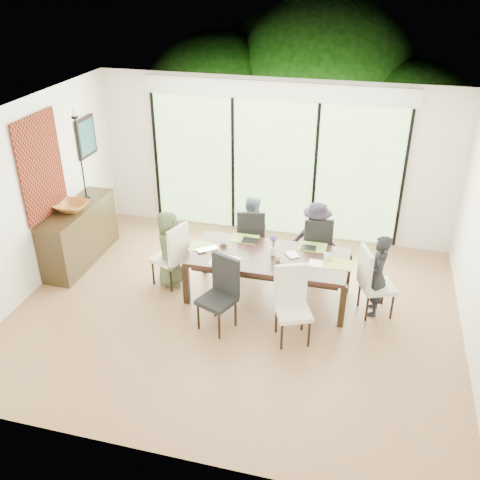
% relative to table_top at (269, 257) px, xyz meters
% --- Properties ---
extents(floor, '(6.00, 5.00, 0.01)m').
position_rel_table_top_xyz_m(floor, '(-0.36, -0.48, -0.66)').
color(floor, brown).
rests_on(floor, ground).
extents(ceiling, '(6.00, 5.00, 0.01)m').
position_rel_table_top_xyz_m(ceiling, '(-0.36, -0.48, 2.05)').
color(ceiling, white).
rests_on(ceiling, wall_back).
extents(wall_back, '(6.00, 0.02, 2.70)m').
position_rel_table_top_xyz_m(wall_back, '(-0.36, 2.03, 0.69)').
color(wall_back, white).
rests_on(wall_back, floor).
extents(wall_front, '(6.00, 0.02, 2.70)m').
position_rel_table_top_xyz_m(wall_front, '(-0.36, -2.99, 0.69)').
color(wall_front, silver).
rests_on(wall_front, floor).
extents(wall_left, '(0.02, 5.00, 2.70)m').
position_rel_table_top_xyz_m(wall_left, '(-3.37, -0.48, 0.69)').
color(wall_left, silver).
rests_on(wall_left, floor).
extents(glass_doors, '(4.20, 0.02, 2.30)m').
position_rel_table_top_xyz_m(glass_doors, '(-0.36, 1.99, 0.54)').
color(glass_doors, '#598C3F').
rests_on(glass_doors, wall_back).
extents(blinds_header, '(4.40, 0.06, 0.28)m').
position_rel_table_top_xyz_m(blinds_header, '(-0.36, 1.98, 1.84)').
color(blinds_header, white).
rests_on(blinds_header, wall_back).
extents(mullion_a, '(0.05, 0.04, 2.30)m').
position_rel_table_top_xyz_m(mullion_a, '(-2.46, 1.98, 0.54)').
color(mullion_a, black).
rests_on(mullion_a, wall_back).
extents(mullion_b, '(0.05, 0.04, 2.30)m').
position_rel_table_top_xyz_m(mullion_b, '(-1.06, 1.98, 0.54)').
color(mullion_b, black).
rests_on(mullion_b, wall_back).
extents(mullion_c, '(0.05, 0.04, 2.30)m').
position_rel_table_top_xyz_m(mullion_c, '(0.34, 1.98, 0.54)').
color(mullion_c, black).
rests_on(mullion_c, wall_back).
extents(mullion_d, '(0.05, 0.04, 2.30)m').
position_rel_table_top_xyz_m(mullion_d, '(1.74, 1.98, 0.54)').
color(mullion_d, black).
rests_on(mullion_d, wall_back).
extents(deck, '(6.00, 1.80, 0.10)m').
position_rel_table_top_xyz_m(deck, '(-0.36, 2.92, -0.71)').
color(deck, brown).
rests_on(deck, ground).
extents(rail_top, '(6.00, 0.08, 0.06)m').
position_rel_table_top_xyz_m(rail_top, '(-0.36, 3.72, -0.11)').
color(rail_top, brown).
rests_on(rail_top, deck).
extents(foliage_left, '(3.20, 3.20, 3.20)m').
position_rel_table_top_xyz_m(foliage_left, '(-2.16, 4.72, 0.78)').
color(foliage_left, '#14380F').
rests_on(foliage_left, ground).
extents(foliage_mid, '(4.00, 4.00, 4.00)m').
position_rel_table_top_xyz_m(foliage_mid, '(0.04, 5.32, 1.14)').
color(foliage_mid, '#14380F').
rests_on(foliage_mid, ground).
extents(foliage_right, '(2.80, 2.80, 2.80)m').
position_rel_table_top_xyz_m(foliage_right, '(1.84, 4.52, 0.60)').
color(foliage_right, '#14380F').
rests_on(foliage_right, ground).
extents(foliage_far, '(3.60, 3.60, 3.60)m').
position_rel_table_top_xyz_m(foliage_far, '(-0.96, 6.02, 0.96)').
color(foliage_far, '#14380F').
rests_on(foliage_far, ground).
extents(table_top, '(2.19, 1.00, 0.05)m').
position_rel_table_top_xyz_m(table_top, '(0.00, 0.00, 0.00)').
color(table_top, black).
rests_on(table_top, floor).
extents(table_apron, '(2.01, 0.82, 0.09)m').
position_rel_table_top_xyz_m(table_apron, '(0.00, 0.00, -0.08)').
color(table_apron, black).
rests_on(table_apron, floor).
extents(table_leg_fl, '(0.08, 0.08, 0.63)m').
position_rel_table_top_xyz_m(table_leg_fl, '(-1.08, -0.43, -0.34)').
color(table_leg_fl, black).
rests_on(table_leg_fl, floor).
extents(table_leg_fr, '(0.08, 0.08, 0.63)m').
position_rel_table_top_xyz_m(table_leg_fr, '(1.08, -0.43, -0.34)').
color(table_leg_fr, black).
rests_on(table_leg_fr, floor).
extents(table_leg_bl, '(0.08, 0.08, 0.63)m').
position_rel_table_top_xyz_m(table_leg_bl, '(-1.08, 0.43, -0.34)').
color(table_leg_bl, black).
rests_on(table_leg_bl, floor).
extents(table_leg_br, '(0.08, 0.08, 0.63)m').
position_rel_table_top_xyz_m(table_leg_br, '(1.08, 0.43, -0.34)').
color(table_leg_br, black).
rests_on(table_leg_br, floor).
extents(chair_left_end, '(0.54, 0.54, 1.00)m').
position_rel_table_top_xyz_m(chair_left_end, '(-1.50, 0.00, -0.16)').
color(chair_left_end, white).
rests_on(chair_left_end, floor).
extents(chair_right_end, '(0.54, 0.54, 1.00)m').
position_rel_table_top_xyz_m(chair_right_end, '(1.50, 0.00, -0.16)').
color(chair_right_end, beige).
rests_on(chair_right_end, floor).
extents(chair_far_left, '(0.49, 0.49, 1.00)m').
position_rel_table_top_xyz_m(chair_far_left, '(-0.45, 0.85, -0.16)').
color(chair_far_left, black).
rests_on(chair_far_left, floor).
extents(chair_far_right, '(0.51, 0.51, 1.00)m').
position_rel_table_top_xyz_m(chair_far_right, '(0.55, 0.85, -0.16)').
color(chair_far_right, black).
rests_on(chair_far_right, floor).
extents(chair_near_left, '(0.55, 0.55, 1.00)m').
position_rel_table_top_xyz_m(chair_near_left, '(-0.50, -0.87, -0.16)').
color(chair_near_left, black).
rests_on(chair_near_left, floor).
extents(chair_near_right, '(0.55, 0.55, 1.00)m').
position_rel_table_top_xyz_m(chair_near_right, '(0.50, -0.87, -0.16)').
color(chair_near_right, silver).
rests_on(chair_near_right, floor).
extents(person_left_end, '(0.42, 0.59, 1.18)m').
position_rel_table_top_xyz_m(person_left_end, '(-1.48, 0.00, -0.07)').
color(person_left_end, '#465337').
rests_on(person_left_end, floor).
extents(person_right_end, '(0.35, 0.55, 1.18)m').
position_rel_table_top_xyz_m(person_right_end, '(1.48, 0.00, -0.07)').
color(person_right_end, black).
rests_on(person_right_end, floor).
extents(person_far_left, '(0.57, 0.38, 1.18)m').
position_rel_table_top_xyz_m(person_far_left, '(-0.45, 0.83, -0.07)').
color(person_far_left, slate).
rests_on(person_far_left, floor).
extents(person_far_right, '(0.60, 0.43, 1.18)m').
position_rel_table_top_xyz_m(person_far_right, '(0.55, 0.83, -0.07)').
color(person_far_right, black).
rests_on(person_far_right, floor).
extents(placemat_left, '(0.40, 0.29, 0.01)m').
position_rel_table_top_xyz_m(placemat_left, '(-0.95, 0.00, 0.03)').
color(placemat_left, '#96BB43').
rests_on(placemat_left, table_top).
extents(placemat_right, '(0.40, 0.29, 0.01)m').
position_rel_table_top_xyz_m(placemat_right, '(0.95, 0.00, 0.03)').
color(placemat_right, '#99B03F').
rests_on(placemat_right, table_top).
extents(placemat_far_l, '(0.40, 0.29, 0.01)m').
position_rel_table_top_xyz_m(placemat_far_l, '(-0.45, 0.40, 0.03)').
color(placemat_far_l, '#82AF3E').
rests_on(placemat_far_l, table_top).
extents(placemat_far_r, '(0.40, 0.29, 0.01)m').
position_rel_table_top_xyz_m(placemat_far_r, '(0.55, 0.40, 0.03)').
color(placemat_far_r, '#72A43A').
rests_on(placemat_far_r, table_top).
extents(placemat_paper, '(0.40, 0.29, 0.01)m').
position_rel_table_top_xyz_m(placemat_paper, '(-0.55, -0.30, 0.03)').
color(placemat_paper, white).
rests_on(placemat_paper, table_top).
extents(tablet_far_l, '(0.24, 0.16, 0.01)m').
position_rel_table_top_xyz_m(tablet_far_l, '(-0.35, 0.35, 0.04)').
color(tablet_far_l, black).
rests_on(tablet_far_l, table_top).
extents(tablet_far_r, '(0.22, 0.16, 0.01)m').
position_rel_table_top_xyz_m(tablet_far_r, '(0.50, 0.35, 0.04)').
color(tablet_far_r, black).
rests_on(tablet_far_r, table_top).
extents(papers, '(0.27, 0.20, 0.00)m').
position_rel_table_top_xyz_m(papers, '(0.70, -0.05, 0.03)').
color(papers, white).
rests_on(papers, table_top).
extents(platter_base, '(0.24, 0.24, 0.02)m').
position_rel_table_top_xyz_m(platter_base, '(-0.55, -0.30, 0.04)').
color(platter_base, white).
rests_on(platter_base, table_top).
extents(platter_snacks, '(0.18, 0.18, 0.01)m').
position_rel_table_top_xyz_m(platter_snacks, '(-0.55, -0.30, 0.06)').
color(platter_snacks, orange).
rests_on(platter_snacks, table_top).
extents(vase, '(0.07, 0.07, 0.11)m').
position_rel_table_top_xyz_m(vase, '(0.05, 0.05, 0.08)').
color(vase, silver).
rests_on(vase, table_top).
extents(hyacinth_stems, '(0.04, 0.04, 0.15)m').
position_rel_table_top_xyz_m(hyacinth_stems, '(0.05, 0.05, 0.19)').
color(hyacinth_stems, '#337226').
rests_on(hyacinth_stems, table_top).
extents(hyacinth_blooms, '(0.10, 0.10, 0.10)m').
position_rel_table_top_xyz_m(hyacinth_blooms, '(0.05, 0.05, 0.28)').
color(hyacinth_blooms, '#5144AB').
rests_on(hyacinth_blooms, table_top).
extents(laptop, '(0.35, 0.34, 0.02)m').
position_rel_table_top_xyz_m(laptop, '(-0.85, -0.10, 0.04)').
color(laptop, silver).
rests_on(laptop, table_top).
extents(cup_a, '(0.16, 0.16, 0.09)m').
position_rel_table_top_xyz_m(cup_a, '(-0.70, 0.15, 0.07)').
color(cup_a, white).
rests_on(cup_a, table_top).
extents(cup_b, '(0.10, 0.10, 0.08)m').
position_rel_table_top_xyz_m(cup_b, '(0.15, -0.10, 0.07)').
color(cup_b, white).
rests_on(cup_b, table_top).
extents(cup_c, '(0.16, 0.16, 0.09)m').
position_rel_table_top_xyz_m(cup_c, '(0.80, 0.10, 0.07)').
color(cup_c, white).
rests_on(cup_c, table_top).
extents(book, '(0.24, 0.25, 0.02)m').
position_rel_table_top_xyz_m(book, '(0.25, 0.05, 0.04)').
color(book, white).
rests_on(book, table_top).
extents(sideboard, '(0.47, 1.65, 0.93)m').
position_rel_table_top_xyz_m(sideboard, '(-3.12, 0.29, -0.19)').
color(sideboard, black).
rests_on(sideboard, floor).
extents(bowl, '(0.49, 0.49, 0.12)m').
position_rel_table_top_xyz_m(bowl, '(-3.12, 0.19, 0.33)').
color(bowl, '#995A21').
rests_on(bowl, sideboard).
extents(candlestick_base, '(0.10, 0.10, 0.04)m').
position_rel_table_top_xyz_m(candlestick_base, '(-3.12, 0.64, 0.29)').
color(candlestick_base, black).
rests_on(candlestick_base, sideboard).
extents(candlestick_shaft, '(0.02, 0.02, 1.29)m').
position_rel_table_top_xyz_m(candlestick_shaft, '(-3.12, 0.64, 0.95)').
color(candlestick_shaft, black).
rests_on(candlestick_shaft, sideboard).
extents(candlestick_pan, '(0.10, 0.10, 0.03)m').
position_rel_table_top_xyz_m(candlestick_pan, '(-3.12, 0.64, 1.59)').
color(candlestick_pan, black).
rests_on(candlestick_pan, sideboard).
extents(candle, '(0.04, 0.04, 0.10)m').
position_rel_table_top_xyz_m(candle, '(-3.12, 0.64, 1.65)').
color(candle, silver).
rests_on(candle, sideboard).
extents(tapestry, '(0.02, 1.00, 1.50)m').
position_rel_table_top_xyz_m(tapestry, '(-3.33, -0.08, 1.04)').
color(tapestry, maroon).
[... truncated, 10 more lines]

